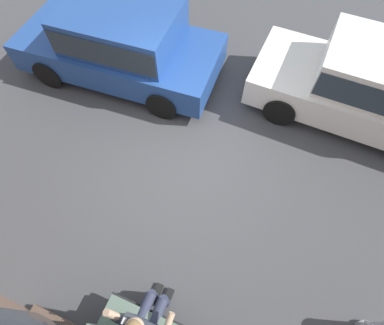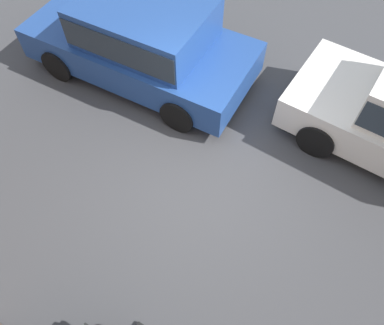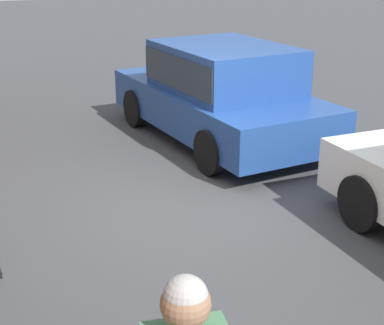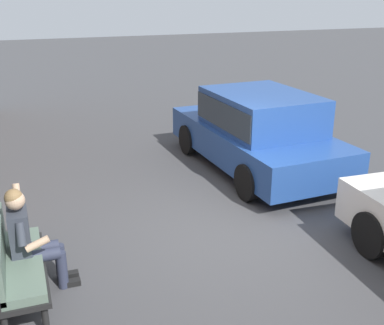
# 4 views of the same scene
# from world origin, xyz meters

# --- Properties ---
(ground_plane) EXTENTS (60.00, 60.00, 0.00)m
(ground_plane) POSITION_xyz_m (0.00, 0.00, 0.00)
(ground_plane) COLOR #424244
(person_on_phone) EXTENTS (0.73, 0.74, 1.31)m
(person_on_phone) POSITION_xyz_m (-0.59, 2.68, 0.68)
(person_on_phone) COLOR #2D3347
(person_on_phone) RESTS_ON ground_plane
(parked_car_near) EXTENTS (4.19, 2.02, 1.52)m
(parked_car_near) POSITION_xyz_m (-2.74, -2.38, 0.82)
(parked_car_near) COLOR white
(parked_car_near) RESTS_ON ground_plane
(parked_car_mid) EXTENTS (4.30, 2.14, 1.55)m
(parked_car_mid) POSITION_xyz_m (2.12, -1.69, 0.84)
(parked_car_mid) COLOR #23478E
(parked_car_mid) RESTS_ON ground_plane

